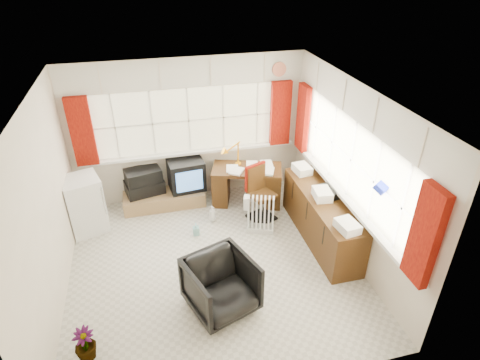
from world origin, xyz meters
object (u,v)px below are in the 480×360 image
object	(u,v)px
office_chair	(221,285)
tv_bench	(165,199)
crt_tv	(186,174)
desk	(247,183)
task_chair	(258,190)
desk_lamp	(238,148)
credenza	(321,218)
radiator	(261,218)
mini_fridge	(85,204)

from	to	relation	value
office_chair	tv_bench	distance (m)	2.58
office_chair	crt_tv	bearing A→B (deg)	72.28
desk	crt_tv	xyz separation A→B (m)	(-1.02, 0.35, 0.14)
task_chair	tv_bench	bearing A→B (deg)	155.21
desk_lamp	credenza	distance (m)	1.85
desk_lamp	credenza	world-z (taller)	desk_lamp
radiator	desk_lamp	bearing A→B (deg)	95.44
tv_bench	crt_tv	distance (m)	0.59
mini_fridge	task_chair	bearing A→B (deg)	-6.45
office_chair	mini_fridge	world-z (taller)	mini_fridge
credenza	mini_fridge	distance (m)	3.71
desk	credenza	world-z (taller)	credenza
task_chair	crt_tv	bearing A→B (deg)	143.52
tv_bench	credenza	bearing A→B (deg)	-33.70
office_chair	credenza	distance (m)	2.03
desk_lamp	mini_fridge	size ratio (longest dim) A/B	0.48
desk	credenza	xyz separation A→B (m)	(0.84, -1.28, 0.01)
desk	mini_fridge	bearing A→B (deg)	-176.93
office_chair	radiator	world-z (taller)	office_chair
task_chair	credenza	world-z (taller)	task_chair
mini_fridge	radiator	bearing A→B (deg)	-15.48
tv_bench	crt_tv	world-z (taller)	crt_tv
credenza	mini_fridge	xyz separation A→B (m)	(-3.53, 1.13, 0.08)
radiator	crt_tv	world-z (taller)	crt_tv
desk_lamp	credenza	size ratio (longest dim) A/B	0.22
task_chair	radiator	xyz separation A→B (m)	(-0.08, -0.43, -0.24)
desk	task_chair	distance (m)	0.48
desk	task_chair	xyz separation A→B (m)	(0.07, -0.46, 0.12)
desk	crt_tv	size ratio (longest dim) A/B	2.00
office_chair	radiator	bearing A→B (deg)	36.69
task_chair	mini_fridge	xyz separation A→B (m)	(-2.76, 0.31, -0.04)
office_chair	crt_tv	xyz separation A→B (m)	(-0.09, 2.63, 0.16)
office_chair	desk_lamp	bearing A→B (deg)	51.90
radiator	tv_bench	distance (m)	1.83
office_chair	radiator	xyz separation A→B (m)	(0.92, 1.39, -0.10)
credenza	crt_tv	xyz separation A→B (m)	(-1.86, 1.63, 0.14)
desk_lamp	tv_bench	bearing A→B (deg)	177.69
desk_lamp	radiator	world-z (taller)	desk_lamp
credenza	tv_bench	world-z (taller)	credenza
crt_tv	radiator	bearing A→B (deg)	-50.73
radiator	tv_bench	xyz separation A→B (m)	(-1.43, 1.13, -0.14)
desk	desk_lamp	xyz separation A→B (m)	(-0.11, 0.19, 0.61)
credenza	crt_tv	distance (m)	2.48
desk_lamp	tv_bench	size ratio (longest dim) A/B	0.32
crt_tv	mini_fridge	distance (m)	1.74
crt_tv	tv_bench	bearing A→B (deg)	-165.26
credenza	crt_tv	bearing A→B (deg)	138.78
radiator	office_chair	bearing A→B (deg)	-123.67
crt_tv	mini_fridge	size ratio (longest dim) A/B	0.70
task_chair	crt_tv	distance (m)	1.36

